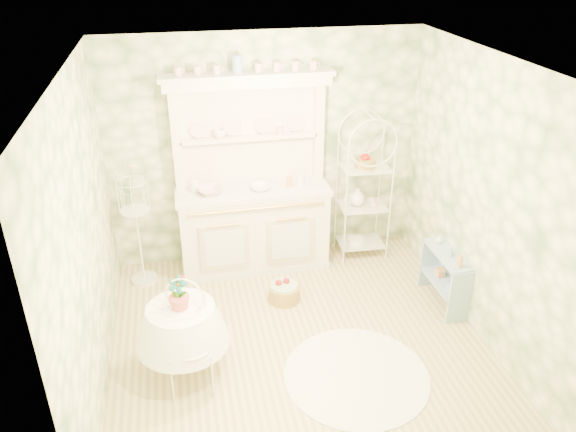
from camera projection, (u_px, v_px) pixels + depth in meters
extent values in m
plane|color=tan|center=(298.00, 342.00, 5.55)|extent=(3.60, 3.60, 0.00)
plane|color=white|center=(301.00, 66.00, 4.31)|extent=(3.60, 3.60, 0.00)
plane|color=#F6F2CC|center=(86.00, 242.00, 4.61)|extent=(3.60, 3.60, 0.00)
plane|color=#F6F2CC|center=(487.00, 203.00, 5.26)|extent=(3.60, 3.60, 0.00)
plane|color=#F6F2CC|center=(265.00, 150.00, 6.50)|extent=(3.60, 3.60, 0.00)
plane|color=#F6F2CC|center=(366.00, 358.00, 3.36)|extent=(3.60, 3.60, 0.00)
cube|color=white|center=(252.00, 178.00, 6.31)|extent=(1.87, 0.61, 2.29)
cube|color=white|center=(364.00, 183.00, 6.65)|extent=(0.62, 0.45, 1.91)
cube|color=#8AABC1|center=(445.00, 277.00, 5.99)|extent=(0.38, 0.79, 0.65)
cylinder|color=white|center=(184.00, 341.00, 5.03)|extent=(0.84, 0.84, 0.70)
cube|color=white|center=(189.00, 344.00, 4.82)|extent=(0.55, 0.55, 0.92)
cube|color=white|center=(138.00, 228.00, 6.21)|extent=(0.34, 0.34, 1.37)
cylinder|color=#AB8A41|center=(284.00, 290.00, 6.12)|extent=(0.49, 0.49, 0.25)
cylinder|color=white|center=(356.00, 375.00, 5.13)|extent=(1.43, 1.43, 0.01)
imported|color=white|center=(210.00, 193.00, 6.26)|extent=(0.35, 0.35, 0.07)
imported|color=white|center=(260.00, 189.00, 6.34)|extent=(0.26, 0.26, 0.07)
imported|color=white|center=(219.00, 135.00, 6.18)|extent=(0.17, 0.17, 0.10)
imported|color=white|center=(280.00, 132.00, 6.30)|extent=(0.11, 0.11, 0.09)
imported|color=#3F7238|center=(179.00, 296.00, 4.79)|extent=(0.20, 0.16, 0.32)
imported|color=#CB824B|center=(460.00, 261.00, 5.60)|extent=(0.08, 0.08, 0.16)
imported|color=#7C9DBF|center=(451.00, 253.00, 5.80)|extent=(0.05, 0.05, 0.10)
imported|color=silver|center=(439.00, 240.00, 6.05)|extent=(0.07, 0.07, 0.09)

